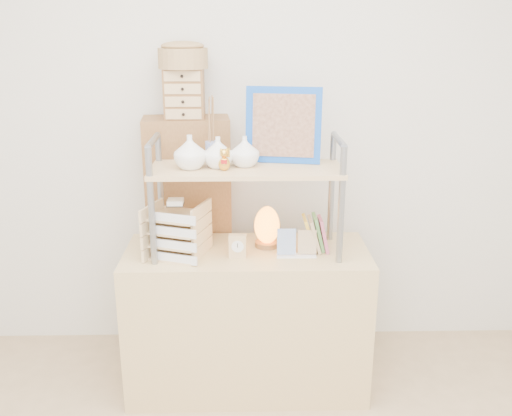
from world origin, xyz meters
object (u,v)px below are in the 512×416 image
(desk, at_px, (247,319))
(letter_tray, at_px, (177,234))
(salt_lamp, at_px, (267,226))
(cabinet, at_px, (190,239))

(desk, distance_m, letter_tray, 0.59)
(desk, relative_size, salt_lamp, 5.75)
(desk, relative_size, letter_tray, 4.08)
(salt_lamp, bearing_deg, cabinet, 142.91)
(desk, distance_m, salt_lamp, 0.50)
(salt_lamp, bearing_deg, letter_tray, -164.51)
(cabinet, distance_m, salt_lamp, 0.55)
(letter_tray, distance_m, salt_lamp, 0.45)
(desk, height_order, letter_tray, letter_tray)
(salt_lamp, bearing_deg, desk, -150.56)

